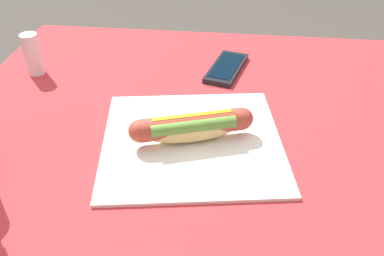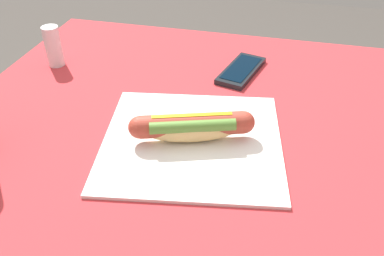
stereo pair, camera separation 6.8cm
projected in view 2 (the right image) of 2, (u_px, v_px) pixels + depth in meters
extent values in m
cylinder|color=brown|center=(371.00, 203.00, 1.14)|extent=(0.07, 0.07, 0.74)
cylinder|color=brown|center=(110.00, 160.00, 1.28)|extent=(0.07, 0.07, 0.74)
cube|color=brown|center=(218.00, 134.00, 0.75)|extent=(0.93, 0.76, 0.03)
cube|color=#B72D33|center=(219.00, 127.00, 0.74)|extent=(0.99, 0.82, 0.00)
cube|color=silver|center=(192.00, 141.00, 0.70)|extent=(0.34, 0.33, 0.01)
ellipsoid|color=#E5BC75|center=(192.00, 128.00, 0.68)|extent=(0.17, 0.09, 0.05)
cylinder|color=#A83D2D|center=(192.00, 125.00, 0.68)|extent=(0.18, 0.09, 0.04)
sphere|color=#A83D2D|center=(139.00, 127.00, 0.67)|extent=(0.04, 0.04, 0.04)
sphere|color=#A83D2D|center=(244.00, 122.00, 0.68)|extent=(0.04, 0.04, 0.04)
cube|color=yellow|center=(192.00, 116.00, 0.67)|extent=(0.13, 0.05, 0.00)
cylinder|color=#568433|center=(193.00, 126.00, 0.66)|extent=(0.14, 0.06, 0.02)
cube|color=black|center=(241.00, 71.00, 0.89)|extent=(0.10, 0.16, 0.01)
cube|color=black|center=(241.00, 68.00, 0.89)|extent=(0.08, 0.13, 0.00)
cylinder|color=silver|center=(53.00, 46.00, 0.90)|extent=(0.04, 0.04, 0.09)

